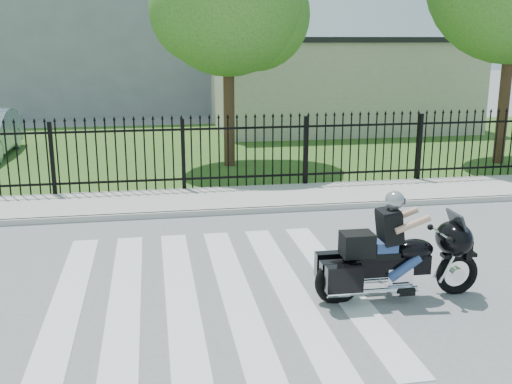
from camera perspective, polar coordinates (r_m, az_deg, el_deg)
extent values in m
plane|color=slate|center=(8.92, -4.55, -9.60)|extent=(120.00, 120.00, 0.00)
cube|color=#ADAAA3|center=(13.61, -6.59, -0.88)|extent=(40.00, 2.00, 0.12)
cube|color=#ADAAA3|center=(12.65, -6.31, -2.06)|extent=(40.00, 0.12, 0.12)
cube|color=#31581E|center=(20.45, -7.82, 4.05)|extent=(40.00, 12.00, 0.02)
cube|color=black|center=(14.51, -6.87, 1.24)|extent=(26.00, 0.04, 0.05)
cube|color=black|center=(14.29, -7.02, 5.93)|extent=(26.00, 0.04, 0.05)
cylinder|color=#382316|center=(17.33, -2.61, 9.25)|extent=(0.32, 0.32, 4.16)
cylinder|color=#382316|center=(19.13, 22.69, 9.61)|extent=(0.32, 0.32, 4.80)
cube|color=beige|center=(25.39, 7.88, 9.99)|extent=(10.00, 6.00, 3.50)
cube|color=black|center=(25.33, 8.02, 14.17)|extent=(10.20, 6.20, 0.20)
torus|color=black|center=(9.25, 18.59, -7.39)|extent=(0.64, 0.13, 0.64)
torus|color=black|center=(8.58, 7.80, -8.46)|extent=(0.67, 0.14, 0.67)
cube|color=black|center=(8.74, 12.50, -6.81)|extent=(1.20, 0.23, 0.28)
ellipsoid|color=black|center=(8.81, 14.81, -5.32)|extent=(0.57, 0.37, 0.30)
cube|color=black|center=(8.62, 11.42, -5.82)|extent=(0.60, 0.30, 0.09)
cube|color=silver|center=(8.85, 13.28, -7.68)|extent=(0.37, 0.28, 0.28)
ellipsoid|color=black|center=(9.03, 18.35, -4.24)|extent=(0.50, 0.67, 0.50)
cube|color=black|center=(8.46, 9.60, -4.92)|extent=(0.45, 0.35, 0.33)
cube|color=navy|center=(8.62, 12.15, -5.08)|extent=(0.32, 0.28, 0.17)
sphere|color=#93969A|center=(8.47, 13.08, -0.78)|extent=(0.27, 0.27, 0.27)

